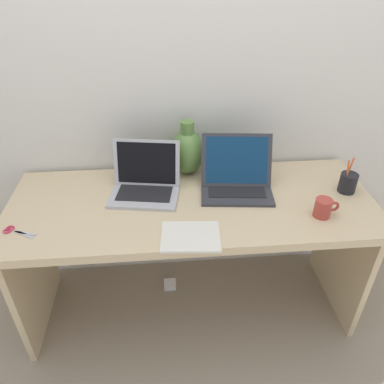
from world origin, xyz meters
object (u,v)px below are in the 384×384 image
Objects in this scene: coffee_mug at (323,208)px; scissors at (14,231)px; laptop_left at (146,180)px; laptop_right at (236,176)px; notebook_stack at (191,237)px; power_brick at (170,284)px; pen_cup at (348,183)px; green_vase at (187,151)px.

scissors is at bearing 179.87° from coffee_mug.
laptop_right is (0.43, -0.01, 0.00)m from laptop_left.
power_brick is (-0.09, 0.39, -0.70)m from notebook_stack.
notebook_stack reaches higher than scissors.
laptop_left is at bearing 161.11° from coffee_mug.
notebook_stack is at bearing -62.98° from laptop_left.
laptop_left reaches higher than power_brick.
laptop_left is at bearing 174.93° from pen_cup.
pen_cup is at bearing -8.29° from power_brick.
coffee_mug is at bearing -0.13° from scissors.
green_vase reaches higher than notebook_stack.
pen_cup is 2.43× the size of power_brick.
green_vase is 2.56× the size of coffee_mug.
coffee_mug is at bearing -136.56° from pen_cup.
notebook_stack is 3.35× the size of power_brick.
laptop_right is 0.99m from scissors.
scissors is at bearing -173.32° from pen_cup.
green_vase is 0.53m from notebook_stack.
power_brick is at bearing 171.90° from laptop_right.
notebook_stack is 0.81m from power_brick.
scissors is at bearing -150.57° from green_vase.
coffee_mug is 0.75× the size of scissors.
pen_cup is at bearing 43.44° from coffee_mug.
scissors is (-0.96, -0.25, -0.06)m from laptop_right.
green_vase is 0.78m from pen_cup.
green_vase is (0.21, 0.16, 0.06)m from laptop_left.
scissors is (-0.74, -0.42, -0.11)m from green_vase.
green_vase reaches higher than laptop_left.
laptop_left is 4.92× the size of power_brick.
laptop_left reaches higher than coffee_mug.
power_brick is at bearing 171.71° from pen_cup.
pen_cup reaches higher than coffee_mug.
pen_cup is (0.76, 0.27, 0.04)m from notebook_stack.
scissors is at bearing 172.11° from notebook_stack.
laptop_left is 2.39× the size of scissors.
coffee_mug is (0.76, -0.26, -0.02)m from laptop_left.
notebook_stack is 2.17× the size of coffee_mug.
pen_cup is 1.14m from power_brick.
power_brick is (-0.12, -0.12, -0.82)m from green_vase.
laptop_right is 2.08× the size of pen_cup.
laptop_left is at bearing -155.62° from power_brick.
green_vase is at bearing 161.55° from pen_cup.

